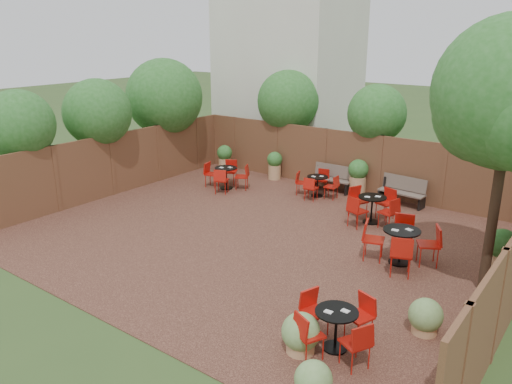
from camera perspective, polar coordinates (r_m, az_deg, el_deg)
The scene contains 12 objects.
ground at distance 13.25m, azimuth 0.73°, elevation -5.11°, with size 80.00×80.00×0.00m, color #354F23.
courtyard_paving at distance 13.24m, azimuth 0.73°, elevation -5.07°, with size 12.00×10.00×0.02m, color #341C15.
fence_back at distance 17.03m, azimuth 10.70°, elevation 3.34°, with size 12.00×0.08×2.00m, color brown.
fence_left at distance 16.97m, azimuth -15.89°, elevation 2.92°, with size 0.08×10.00×2.00m, color brown.
neighbour_building at distance 21.38m, azimuth 3.72°, elevation 14.63°, with size 5.00×4.00×8.00m, color silver.
overhang_foliage at distance 16.50m, azimuth -1.30°, elevation 9.15°, with size 15.50×10.37×2.77m.
courtyard_tree at distance 10.57m, azimuth 26.64°, elevation 9.03°, with size 2.96×2.89×5.47m.
park_bench_left at distance 17.05m, azimuth 8.57°, elevation 1.61°, with size 1.41×0.47×0.86m.
park_bench_right at distance 16.11m, azimuth 16.16°, elevation 0.15°, with size 1.45×0.57×0.87m.
bistro_tables at distance 13.42m, azimuth 8.22°, elevation -2.90°, with size 8.82×8.44×0.95m.
planters at distance 15.77m, azimuth 8.85°, elevation 0.85°, with size 10.89×4.26×1.18m.
low_shrubs at distance 8.74m, azimuth 10.27°, elevation -15.95°, with size 2.09×3.23×0.70m.
Camera 1 is at (7.16, -9.89, 5.14)m, focal length 35.58 mm.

